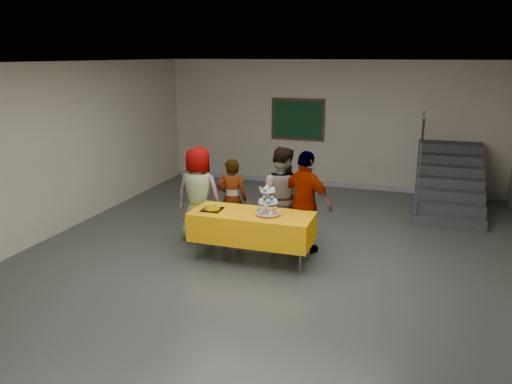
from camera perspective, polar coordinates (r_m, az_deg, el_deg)
room_shell at (r=7.15m, az=1.56°, el=7.55°), size 10.00×10.04×3.02m
bake_table at (r=7.71m, az=-0.46°, el=-3.92°), size 1.88×0.78×0.77m
cupcake_stand at (r=7.50m, az=1.39°, el=-1.41°), size 0.38×0.38×0.44m
bear_cake at (r=7.79m, az=-5.02°, el=-1.65°), size 0.32×0.36×0.12m
schoolchild_a at (r=8.52m, az=-6.58°, el=-0.29°), size 0.80×0.52×1.63m
schoolchild_b at (r=8.56m, az=-2.75°, el=-0.83°), size 0.58×0.44×1.43m
schoolchild_c at (r=8.27m, az=2.84°, el=-0.53°), size 0.85×0.68×1.68m
schoolchild_d at (r=7.95m, az=5.69°, el=-1.25°), size 1.06×0.75×1.67m
staircase at (r=11.23m, az=21.06°, el=0.89°), size 1.30×2.40×2.04m
noticeboard at (r=12.15m, az=4.79°, el=8.26°), size 1.30×0.05×1.00m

